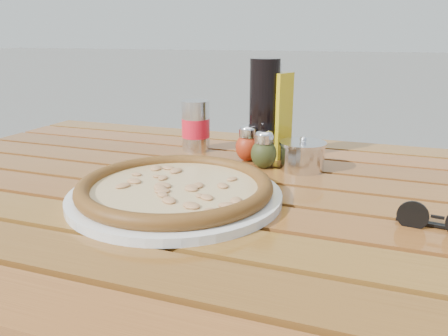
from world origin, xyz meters
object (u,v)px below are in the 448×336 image
(pepper_shaker, at_px, (248,144))
(dark_bottle, at_px, (264,109))
(table, at_px, (220,224))
(olive_oil_cruet, at_px, (276,115))
(soda_can, at_px, (196,126))
(parmesan_tin, at_px, (302,156))
(plate, at_px, (175,195))
(pizza, at_px, (175,187))
(oregano_shaker, at_px, (264,150))
(sunglasses, at_px, (437,221))

(pepper_shaker, distance_m, dark_bottle, 0.08)
(table, bearing_deg, olive_oil_cruet, 79.59)
(soda_can, xyz_separation_m, parmesan_tin, (0.27, -0.08, -0.03))
(table, relative_size, parmesan_tin, 13.47)
(plate, xyz_separation_m, pizza, (-0.00, -0.00, 0.02))
(olive_oil_cruet, bearing_deg, pizza, -105.86)
(table, xyz_separation_m, parmesan_tin, (0.12, 0.16, 0.11))
(oregano_shaker, xyz_separation_m, olive_oil_cruet, (0.00, 0.10, 0.06))
(table, relative_size, olive_oil_cruet, 6.67)
(dark_bottle, height_order, olive_oil_cruet, dark_bottle)
(pepper_shaker, xyz_separation_m, dark_bottle, (0.03, 0.04, 0.07))
(pizza, height_order, soda_can, soda_can)
(pizza, height_order, dark_bottle, dark_bottle)
(olive_oil_cruet, bearing_deg, parmesan_tin, -46.64)
(pepper_shaker, bearing_deg, soda_can, 162.49)
(plate, xyz_separation_m, soda_can, (-0.10, 0.32, 0.05))
(pizza, bearing_deg, plate, 45.00)
(dark_bottle, relative_size, olive_oil_cruet, 1.05)
(soda_can, bearing_deg, table, -57.40)
(parmesan_tin, relative_size, sunglasses, 0.94)
(soda_can, bearing_deg, oregano_shaker, -24.62)
(pepper_shaker, distance_m, olive_oil_cruet, 0.09)
(soda_can, distance_m, sunglasses, 0.59)
(dark_bottle, bearing_deg, soda_can, 177.05)
(plate, distance_m, soda_can, 0.34)
(plate, relative_size, soda_can, 3.00)
(soda_can, xyz_separation_m, sunglasses, (0.50, -0.31, -0.04))
(oregano_shaker, bearing_deg, parmesan_tin, 8.91)
(pepper_shaker, distance_m, oregano_shaker, 0.06)
(dark_bottle, distance_m, olive_oil_cruet, 0.03)
(pepper_shaker, xyz_separation_m, sunglasses, (0.36, -0.26, -0.02))
(table, xyz_separation_m, oregano_shaker, (0.04, 0.14, 0.11))
(table, relative_size, dark_bottle, 6.36)
(plate, xyz_separation_m, olive_oil_cruet, (0.09, 0.33, 0.09))
(table, relative_size, sunglasses, 12.61)
(olive_oil_cruet, bearing_deg, dark_bottle, -144.46)
(olive_oil_cruet, bearing_deg, table, -100.41)
(dark_bottle, distance_m, parmesan_tin, 0.14)
(oregano_shaker, xyz_separation_m, dark_bottle, (-0.02, 0.08, 0.07))
(dark_bottle, bearing_deg, table, -95.49)
(table, height_order, pepper_shaker, pepper_shaker)
(oregano_shaker, relative_size, sunglasses, 0.74)
(pizza, relative_size, pepper_shaker, 4.68)
(parmesan_tin, bearing_deg, oregano_shaker, -171.09)
(pepper_shaker, bearing_deg, sunglasses, -35.96)
(oregano_shaker, height_order, olive_oil_cruet, olive_oil_cruet)
(plate, bearing_deg, table, 60.80)
(soda_can, bearing_deg, olive_oil_cruet, 2.19)
(dark_bottle, relative_size, sunglasses, 1.98)
(pizza, distance_m, dark_bottle, 0.33)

